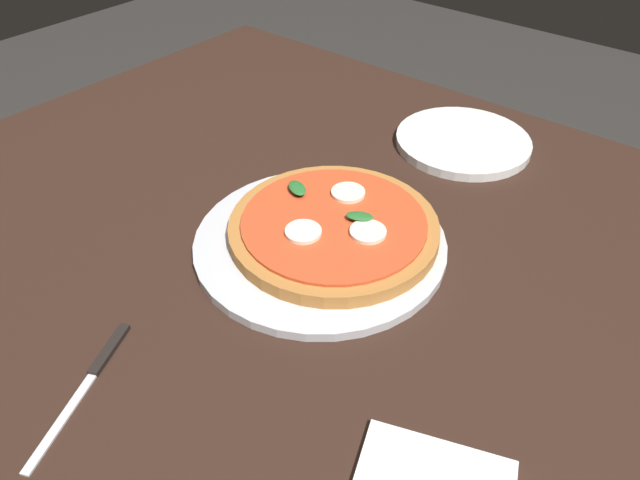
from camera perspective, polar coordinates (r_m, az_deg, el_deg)
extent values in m
cube|color=black|center=(0.76, -4.32, -1.09)|extent=(1.15, 1.05, 0.04)
cube|color=black|center=(1.51, -6.06, 4.37)|extent=(0.07, 0.07, 0.71)
cylinder|color=silver|center=(0.73, 0.00, -0.24)|extent=(0.31, 0.31, 0.01)
cylinder|color=#B27033|center=(0.73, 1.34, 1.14)|extent=(0.26, 0.26, 0.02)
cylinder|color=#CC4723|center=(0.72, 1.35, 1.82)|extent=(0.23, 0.23, 0.00)
cylinder|color=#F4EACC|center=(0.70, 4.68, 0.79)|extent=(0.04, 0.04, 0.00)
cylinder|color=#F4EACC|center=(0.76, 2.74, 4.61)|extent=(0.04, 0.04, 0.00)
cylinder|color=#F4EACC|center=(0.70, -1.50, 0.91)|extent=(0.04, 0.04, 0.00)
ellipsoid|color=#286B2D|center=(0.72, 3.88, 2.33)|extent=(0.04, 0.03, 0.00)
ellipsoid|color=#286B2D|center=(0.76, -2.23, 5.09)|extent=(0.04, 0.03, 0.00)
cylinder|color=white|center=(0.96, 13.69, 9.27)|extent=(0.21, 0.21, 0.01)
cube|color=black|center=(0.65, -19.75, -9.93)|extent=(0.04, 0.06, 0.01)
cube|color=silver|center=(0.61, -23.85, -15.84)|extent=(0.05, 0.10, 0.00)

